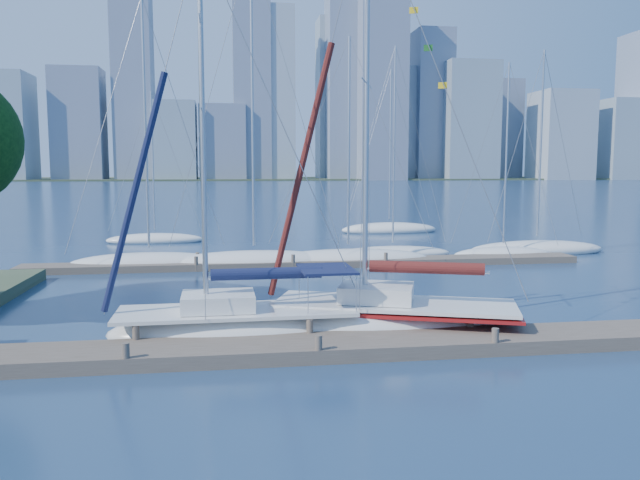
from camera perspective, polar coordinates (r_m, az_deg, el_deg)
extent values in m
plane|color=#182F4C|center=(17.94, -0.56, -10.43)|extent=(700.00, 700.00, 0.00)
cube|color=brown|center=(17.88, -0.56, -9.82)|extent=(26.00, 2.00, 0.40)
cube|color=brown|center=(33.67, -0.92, -2.13)|extent=(30.00, 1.80, 0.36)
cube|color=#38472D|center=(337.05, -8.08, 5.52)|extent=(800.00, 100.00, 1.50)
ellipsoid|color=silver|center=(19.67, -7.61, -8.27)|extent=(7.88, 2.68, 1.38)
cube|color=silver|center=(19.52, -7.64, -6.45)|extent=(7.30, 2.47, 0.11)
cube|color=silver|center=(19.44, -9.28, -5.56)|extent=(2.23, 1.70, 0.50)
cylinder|color=silver|center=(19.06, -10.69, 9.87)|extent=(0.17, 0.17, 10.94)
cylinder|color=silver|center=(19.36, -4.90, -3.34)|extent=(3.71, 0.15, 0.09)
cylinder|color=#101335|center=(19.34, -4.90, -3.07)|extent=(3.42, 0.42, 0.37)
cube|color=#101335|center=(19.56, 0.60, -2.67)|extent=(1.68, 2.21, 0.07)
ellipsoid|color=silver|center=(20.45, 6.79, -7.66)|extent=(8.67, 5.31, 1.45)
cube|color=silver|center=(20.30, 6.82, -5.81)|extent=(8.03, 4.90, 0.12)
cube|color=silver|center=(20.28, 5.19, -4.83)|extent=(2.77, 2.43, 0.53)
cylinder|color=silver|center=(20.04, 4.25, 12.34)|extent=(0.17, 0.17, 12.62)
cylinder|color=silver|center=(20.05, 9.68, -2.78)|extent=(3.71, 1.40, 0.10)
cylinder|color=#490F14|center=(20.03, 9.69, -2.51)|extent=(3.51, 1.57, 0.39)
cube|color=maroon|center=(20.33, 6.81, -6.26)|extent=(8.23, 5.06, 0.10)
ellipsoid|color=silver|center=(34.57, -15.30, -2.08)|extent=(8.72, 5.15, 1.19)
cylinder|color=silver|center=(34.28, -15.67, 10.14)|extent=(0.13, 0.13, 12.94)
ellipsoid|color=silver|center=(33.94, -6.04, -2.01)|extent=(9.61, 4.27, 1.26)
cylinder|color=silver|center=(33.77, -6.21, 12.69)|extent=(0.14, 0.14, 15.50)
ellipsoid|color=silver|center=(34.66, 2.60, -1.82)|extent=(9.52, 5.98, 1.22)
cylinder|color=silver|center=(34.33, 2.65, 8.93)|extent=(0.13, 0.13, 11.18)
ellipsoid|color=silver|center=(37.74, 6.66, -1.25)|extent=(7.34, 3.08, 0.95)
cylinder|color=silver|center=(37.43, 6.79, 8.56)|extent=(0.10, 0.10, 11.49)
ellipsoid|color=silver|center=(38.49, 16.39, -1.31)|extent=(6.39, 4.16, 0.99)
cylinder|color=silver|center=(38.17, 16.68, 7.54)|extent=(0.11, 0.11, 10.42)
ellipsoid|color=silver|center=(41.17, 19.19, -0.86)|extent=(9.00, 5.73, 1.20)
cylinder|color=silver|center=(40.89, 19.54, 8.24)|extent=(0.13, 0.13, 11.29)
ellipsoid|color=silver|center=(46.24, -14.83, 0.00)|extent=(7.11, 3.32, 0.99)
cylinder|color=silver|center=(45.97, -15.03, 6.96)|extent=(0.11, 0.11, 9.76)
ellipsoid|color=silver|center=(52.17, 6.35, 0.94)|extent=(8.42, 4.78, 1.24)
cylinder|color=silver|center=(51.97, 6.44, 8.64)|extent=(0.14, 0.14, 12.18)
cube|color=gray|center=(315.99, -26.17, 9.23)|extent=(14.71, 23.42, 48.01)
cube|color=slate|center=(312.54, -21.19, 9.78)|extent=(22.44, 17.63, 51.22)
cube|color=#8796A2|center=(329.86, -16.50, 8.69)|extent=(15.52, 17.61, 38.99)
cube|color=gray|center=(303.13, -13.05, 8.78)|extent=(19.21, 19.81, 36.61)
cube|color=slate|center=(303.95, -8.89, 8.77)|extent=(21.66, 16.86, 35.58)
cube|color=#8796A2|center=(309.48, -4.10, 13.11)|extent=(17.89, 14.99, 82.19)
cube|color=gray|center=(328.12, 1.16, 12.64)|extent=(15.65, 17.46, 80.97)
cube|color=slate|center=(306.98, 5.62, 13.77)|extent=(22.20, 18.95, 88.77)
cube|color=#8796A2|center=(326.31, 8.42, 10.40)|extent=(15.00, 17.11, 55.97)
cube|color=gray|center=(320.12, 13.47, 10.49)|extent=(25.63, 18.80, 57.29)
cube|color=slate|center=(359.71, 16.36, 9.62)|extent=(16.13, 17.52, 53.24)
cube|color=#8796A2|center=(339.95, 21.15, 8.87)|extent=(25.56, 23.94, 44.01)
cube|color=gray|center=(355.84, 25.44, 8.27)|extent=(15.96, 21.38, 40.47)
cube|color=slate|center=(312.98, -16.71, 14.18)|extent=(17.64, 18.00, 97.24)
cube|color=slate|center=(309.74, -6.26, 13.70)|extent=(17.64, 18.00, 88.82)
cube|color=slate|center=(316.83, 2.20, 16.16)|extent=(16.73, 18.00, 117.09)
cube|color=slate|center=(325.17, 10.17, 11.98)|extent=(18.09, 18.00, 73.97)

